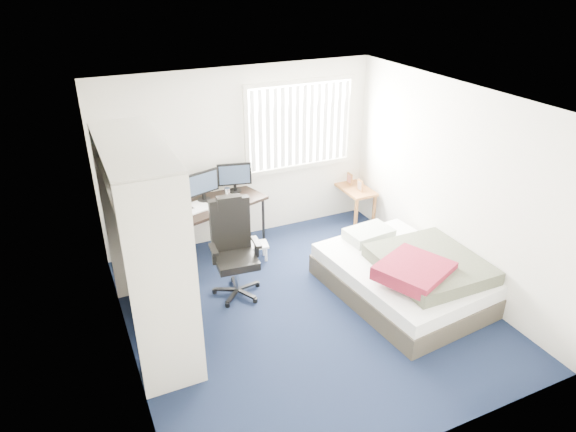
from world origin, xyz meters
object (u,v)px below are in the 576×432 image
(office_chair, at_px, (234,258))
(nightstand, at_px, (353,191))
(desk, at_px, (205,202))
(bed, at_px, (407,275))

(office_chair, height_order, nightstand, office_chair)
(desk, distance_m, bed, 2.81)
(office_chair, distance_m, nightstand, 2.62)
(bed, bearing_deg, desk, 134.20)
(nightstand, xyz_separation_m, bed, (-0.48, -2.08, -0.21))
(nightstand, relative_size, bed, 0.38)
(office_chair, bearing_deg, nightstand, 25.16)
(desk, relative_size, bed, 0.82)
(desk, distance_m, office_chair, 1.07)
(office_chair, xyz_separation_m, nightstand, (2.37, 1.11, 0.02))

